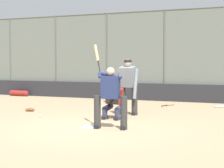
{
  "coord_description": "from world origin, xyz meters",
  "views": [
    {
      "loc": [
        -4.16,
        8.49,
        1.62
      ],
      "look_at": [
        -0.17,
        -1.0,
        1.05
      ],
      "focal_mm": 60.0,
      "sensor_mm": 36.0,
      "label": 1
    }
  ],
  "objects_px": {
    "baseball_loose": "(40,116)",
    "equipment_bag_dugout_side": "(19,93)",
    "batter_at_plate": "(110,95)",
    "fielding_glove_on_dirt": "(30,110)",
    "spare_bat_by_padding": "(223,107)",
    "catcher_behind_plate": "(113,99)",
    "spare_bat_first_base_side": "(169,105)",
    "umpire_home": "(128,85)"
  },
  "relations": [
    {
      "from": "batter_at_plate",
      "to": "baseball_loose",
      "type": "xyz_separation_m",
      "value": [
        2.75,
        -1.06,
        -0.79
      ]
    },
    {
      "from": "catcher_behind_plate",
      "to": "spare_bat_by_padding",
      "type": "bearing_deg",
      "value": -120.18
    },
    {
      "from": "spare_bat_first_base_side",
      "to": "spare_bat_by_padding",
      "type": "bearing_deg",
      "value": -66.2
    },
    {
      "from": "spare_bat_by_padding",
      "to": "umpire_home",
      "type": "bearing_deg",
      "value": 14.65
    },
    {
      "from": "baseball_loose",
      "to": "spare_bat_by_padding",
      "type": "bearing_deg",
      "value": -136.25
    },
    {
      "from": "umpire_home",
      "to": "equipment_bag_dugout_side",
      "type": "relative_size",
      "value": 1.55
    },
    {
      "from": "spare_bat_first_base_side",
      "to": "fielding_glove_on_dirt",
      "type": "relative_size",
      "value": 2.57
    },
    {
      "from": "spare_bat_by_padding",
      "to": "spare_bat_first_base_side",
      "type": "distance_m",
      "value": 1.95
    },
    {
      "from": "umpire_home",
      "to": "fielding_glove_on_dirt",
      "type": "relative_size",
      "value": 5.56
    },
    {
      "from": "spare_bat_first_base_side",
      "to": "baseball_loose",
      "type": "xyz_separation_m",
      "value": [
        2.87,
        4.44,
        0.0
      ]
    },
    {
      "from": "batter_at_plate",
      "to": "fielding_glove_on_dirt",
      "type": "height_order",
      "value": "batter_at_plate"
    },
    {
      "from": "batter_at_plate",
      "to": "equipment_bag_dugout_side",
      "type": "relative_size",
      "value": 1.88
    },
    {
      "from": "baseball_loose",
      "to": "equipment_bag_dugout_side",
      "type": "height_order",
      "value": "equipment_bag_dugout_side"
    },
    {
      "from": "catcher_behind_plate",
      "to": "fielding_glove_on_dirt",
      "type": "bearing_deg",
      "value": -6.61
    },
    {
      "from": "batter_at_plate",
      "to": "fielding_glove_on_dirt",
      "type": "bearing_deg",
      "value": -35.6
    },
    {
      "from": "baseball_loose",
      "to": "catcher_behind_plate",
      "type": "bearing_deg",
      "value": -167.51
    },
    {
      "from": "spare_bat_first_base_side",
      "to": "equipment_bag_dugout_side",
      "type": "height_order",
      "value": "equipment_bag_dugout_side"
    },
    {
      "from": "spare_bat_by_padding",
      "to": "equipment_bag_dugout_side",
      "type": "bearing_deg",
      "value": -42.93
    },
    {
      "from": "umpire_home",
      "to": "fielding_glove_on_dirt",
      "type": "xyz_separation_m",
      "value": [
        3.36,
        0.47,
        -0.88
      ]
    },
    {
      "from": "catcher_behind_plate",
      "to": "baseball_loose",
      "type": "xyz_separation_m",
      "value": [
        2.19,
        0.49,
        -0.56
      ]
    },
    {
      "from": "catcher_behind_plate",
      "to": "spare_bat_by_padding",
      "type": "distance_m",
      "value": 4.92
    },
    {
      "from": "spare_bat_by_padding",
      "to": "baseball_loose",
      "type": "height_order",
      "value": "baseball_loose"
    },
    {
      "from": "spare_bat_by_padding",
      "to": "batter_at_plate",
      "type": "bearing_deg",
      "value": 33.39
    },
    {
      "from": "batter_at_plate",
      "to": "baseball_loose",
      "type": "relative_size",
      "value": 28.45
    },
    {
      "from": "catcher_behind_plate",
      "to": "spare_bat_by_padding",
      "type": "relative_size",
      "value": 1.58
    },
    {
      "from": "batter_at_plate",
      "to": "equipment_bag_dugout_side",
      "type": "xyz_separation_m",
      "value": [
        7.8,
        -6.76,
        -0.69
      ]
    },
    {
      "from": "spare_bat_first_base_side",
      "to": "baseball_loose",
      "type": "bearing_deg",
      "value": 166.0
    },
    {
      "from": "baseball_loose",
      "to": "fielding_glove_on_dirt",
      "type": "bearing_deg",
      "value": -42.89
    },
    {
      "from": "spare_bat_first_base_side",
      "to": "baseball_loose",
      "type": "distance_m",
      "value": 5.29
    },
    {
      "from": "batter_at_plate",
      "to": "fielding_glove_on_dirt",
      "type": "xyz_separation_m",
      "value": [
        3.82,
        -2.05,
        -0.77
      ]
    },
    {
      "from": "baseball_loose",
      "to": "equipment_bag_dugout_side",
      "type": "relative_size",
      "value": 0.07
    },
    {
      "from": "batter_at_plate",
      "to": "spare_bat_by_padding",
      "type": "distance_m",
      "value": 6.08
    },
    {
      "from": "umpire_home",
      "to": "spare_bat_by_padding",
      "type": "height_order",
      "value": "umpire_home"
    },
    {
      "from": "fielding_glove_on_dirt",
      "to": "baseball_loose",
      "type": "distance_m",
      "value": 1.46
    },
    {
      "from": "batter_at_plate",
      "to": "catcher_behind_plate",
      "type": "relative_size",
      "value": 1.83
    },
    {
      "from": "spare_bat_by_padding",
      "to": "equipment_bag_dugout_side",
      "type": "relative_size",
      "value": 0.65
    },
    {
      "from": "catcher_behind_plate",
      "to": "spare_bat_first_base_side",
      "type": "relative_size",
      "value": 1.44
    },
    {
      "from": "spare_bat_by_padding",
      "to": "baseball_loose",
      "type": "bearing_deg",
      "value": 7.19
    },
    {
      "from": "catcher_behind_plate",
      "to": "umpire_home",
      "type": "bearing_deg",
      "value": -93.11
    },
    {
      "from": "fielding_glove_on_dirt",
      "to": "batter_at_plate",
      "type": "bearing_deg",
      "value": 151.77
    },
    {
      "from": "umpire_home",
      "to": "equipment_bag_dugout_side",
      "type": "distance_m",
      "value": 8.51
    },
    {
      "from": "umpire_home",
      "to": "spare_bat_first_base_side",
      "type": "bearing_deg",
      "value": -100.16
    }
  ]
}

